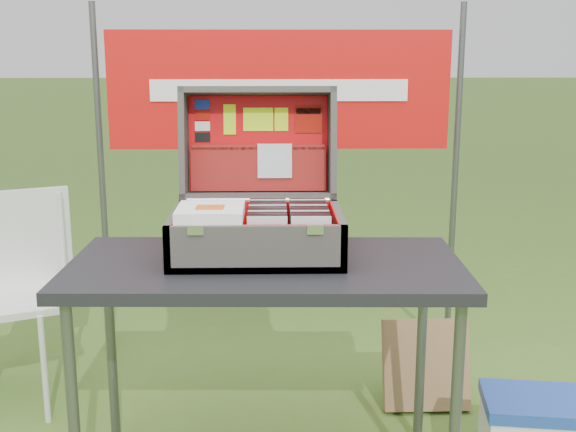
{
  "coord_description": "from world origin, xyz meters",
  "views": [
    {
      "loc": [
        -0.03,
        -2.32,
        1.48
      ],
      "look_at": [
        0.02,
        0.1,
        0.92
      ],
      "focal_mm": 45.0,
      "sensor_mm": 36.0,
      "label": 1
    }
  ],
  "objects_px": {
    "chair": "(12,304)",
    "cardboard_box": "(426,364)",
    "table": "(266,375)",
    "suitcase": "(257,174)"
  },
  "relations": [
    {
      "from": "suitcase",
      "to": "cardboard_box",
      "type": "height_order",
      "value": "suitcase"
    },
    {
      "from": "table",
      "to": "cardboard_box",
      "type": "distance_m",
      "value": 0.88
    },
    {
      "from": "table",
      "to": "cardboard_box",
      "type": "relative_size",
      "value": 3.39
    },
    {
      "from": "chair",
      "to": "cardboard_box",
      "type": "relative_size",
      "value": 2.36
    },
    {
      "from": "table",
      "to": "suitcase",
      "type": "relative_size",
      "value": 2.27
    },
    {
      "from": "cardboard_box",
      "to": "suitcase",
      "type": "bearing_deg",
      "value": -150.13
    },
    {
      "from": "table",
      "to": "suitcase",
      "type": "distance_m",
      "value": 0.69
    },
    {
      "from": "table",
      "to": "suitcase",
      "type": "bearing_deg",
      "value": 104.05
    },
    {
      "from": "suitcase",
      "to": "chair",
      "type": "bearing_deg",
      "value": 155.25
    },
    {
      "from": "cardboard_box",
      "to": "table",
      "type": "bearing_deg",
      "value": -141.88
    }
  ]
}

